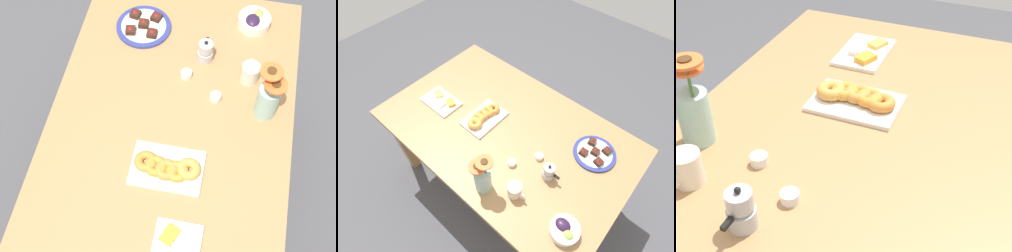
{
  "view_description": "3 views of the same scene",
  "coord_description": "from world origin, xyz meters",
  "views": [
    {
      "loc": [
        -0.91,
        -0.18,
        2.4
      ],
      "look_at": [
        0.0,
        0.0,
        0.78
      ],
      "focal_mm": 50.0,
      "sensor_mm": 36.0,
      "label": 1
    },
    {
      "loc": [
        0.66,
        -0.75,
        2.1
      ],
      "look_at": [
        0.0,
        0.0,
        0.78
      ],
      "focal_mm": 28.0,
      "sensor_mm": 36.0,
      "label": 2
    },
    {
      "loc": [
        0.98,
        0.4,
        1.57
      ],
      "look_at": [
        0.0,
        0.0,
        0.78
      ],
      "focal_mm": 50.0,
      "sensor_mm": 36.0,
      "label": 3
    }
  ],
  "objects": [
    {
      "name": "dining_table",
      "position": [
        0.0,
        0.0,
        0.65
      ],
      "size": [
        1.6,
        1.0,
        0.74
      ],
      "color": "#A87A4C",
      "rests_on": "ground_plane"
    },
    {
      "name": "coffee_mug",
      "position": [
        0.32,
        -0.29,
        0.79
      ],
      "size": [
        0.11,
        0.08,
        0.09
      ],
      "color": "silver",
      "rests_on": "dining_table"
    },
    {
      "name": "cheese_platter",
      "position": [
        -0.49,
        -0.12,
        0.75
      ],
      "size": [
        0.26,
        0.17,
        0.03
      ],
      "color": "white",
      "rests_on": "dining_table"
    },
    {
      "name": "croissant_platter",
      "position": [
        -0.17,
        -0.03,
        0.76
      ],
      "size": [
        0.19,
        0.28,
        0.05
      ],
      "color": "white",
      "rests_on": "dining_table"
    },
    {
      "name": "jam_cup_honey",
      "position": [
        0.19,
        -0.17,
        0.76
      ],
      "size": [
        0.05,
        0.05,
        0.03
      ],
      "color": "white",
      "rests_on": "dining_table"
    },
    {
      "name": "jam_cup_berry",
      "position": [
        0.28,
        -0.03,
        0.76
      ],
      "size": [
        0.05,
        0.05,
        0.03
      ],
      "color": "white",
      "rests_on": "dining_table"
    },
    {
      "name": "flower_vase",
      "position": [
        0.17,
        -0.37,
        0.84
      ],
      "size": [
        0.12,
        0.12,
        0.27
      ],
      "color": "#99C1B7",
      "rests_on": "dining_table"
    },
    {
      "name": "moka_pot",
      "position": [
        0.39,
        -0.09,
        0.79
      ],
      "size": [
        0.11,
        0.07,
        0.12
      ],
      "color": "#B7B7BC",
      "rests_on": "dining_table"
    }
  ]
}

